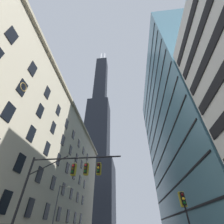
{
  "coord_description": "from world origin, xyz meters",
  "views": [
    {
      "loc": [
        2.5,
        -9.11,
        1.64
      ],
      "look_at": [
        -1.11,
        24.14,
        28.32
      ],
      "focal_mm": 23.79,
      "sensor_mm": 36.0,
      "label": 1
    }
  ],
  "objects": [
    {
      "name": "station_building",
      "position": [
        -18.66,
        22.95,
        14.05
      ],
      "size": [
        15.99,
        57.9,
        28.14
      ],
      "color": "#B2A88E",
      "rests_on": "ground"
    },
    {
      "name": "dark_skyscraper",
      "position": [
        -21.42,
        97.01,
        56.46
      ],
      "size": [
        27.42,
        27.42,
        189.71
      ],
      "color": "black",
      "rests_on": "ground"
    },
    {
      "name": "traffic_signal_mast",
      "position": [
        -3.1,
        4.67,
        5.5
      ],
      "size": [
        8.97,
        0.63,
        7.32
      ],
      "color": "black",
      "rests_on": "sidewalk_left"
    },
    {
      "name": "traffic_light_near_right",
      "position": [
        6.59,
        4.83,
        3.3
      ],
      "size": [
        0.4,
        0.63,
        3.92
      ],
      "color": "black",
      "rests_on": "sidewalk_right"
    },
    {
      "name": "street_lamppost",
      "position": [
        -8.4,
        15.95,
        4.38
      ],
      "size": [
        1.85,
        0.32,
        7.13
      ],
      "color": "#47474C",
      "rests_on": "sidewalk_left"
    },
    {
      "name": "glass_office_midrise",
      "position": [
        18.04,
        25.65,
        22.82
      ],
      "size": [
        14.18,
        39.96,
        45.64
      ],
      "color": "teal",
      "rests_on": "ground"
    }
  ]
}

